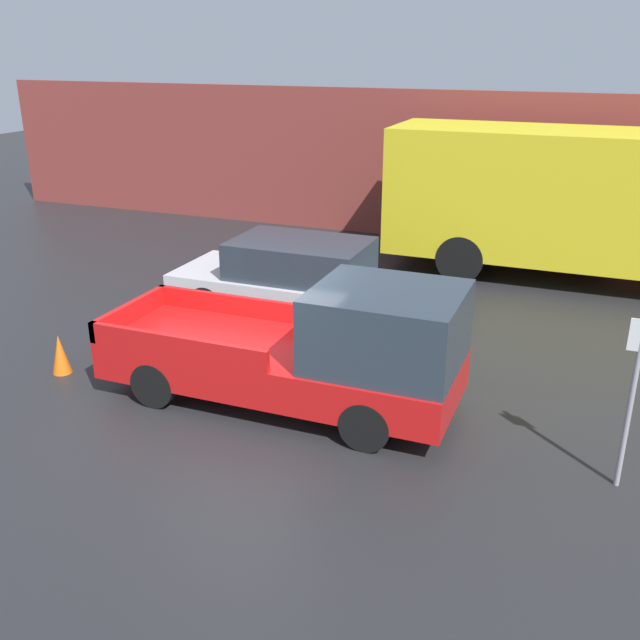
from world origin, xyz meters
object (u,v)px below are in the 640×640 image
at_px(pickup_truck, 315,350).
at_px(car, 296,279).
at_px(delivery_truck, 559,200).
at_px(traffic_cone, 60,354).
at_px(parking_sign, 633,391).

height_order(pickup_truck, car, pickup_truck).
distance_m(pickup_truck, car, 3.83).
xyz_separation_m(pickup_truck, car, (-1.78, 3.39, -0.11)).
bearing_deg(delivery_truck, traffic_cone, -130.03).
bearing_deg(traffic_cone, delivery_truck, 49.97).
bearing_deg(pickup_truck, car, 117.65).
xyz_separation_m(car, delivery_truck, (4.54, 4.69, 1.03)).
relative_size(pickup_truck, car, 1.13).
relative_size(delivery_truck, parking_sign, 3.58).
bearing_deg(car, traffic_cone, -124.44).
bearing_deg(parking_sign, car, 147.34).
distance_m(delivery_truck, parking_sign, 8.76).
bearing_deg(pickup_truck, traffic_cone, -173.86).
relative_size(pickup_truck, traffic_cone, 8.06).
relative_size(parking_sign, traffic_cone, 3.46).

